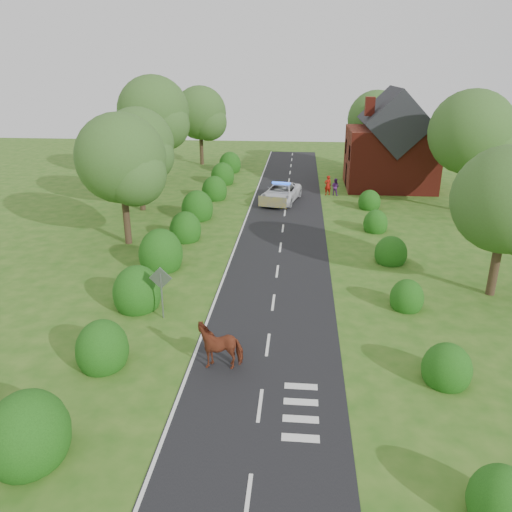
# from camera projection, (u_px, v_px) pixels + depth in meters

# --- Properties ---
(ground) EXTENTS (120.00, 120.00, 0.00)m
(ground) POSITION_uv_depth(u_px,v_px,m) (268.00, 345.00, 20.88)
(ground) COLOR #2C5E17
(road) EXTENTS (6.00, 70.00, 0.02)m
(road) POSITION_uv_depth(u_px,v_px,m) (282.00, 233.00, 34.83)
(road) COLOR black
(road) RESTS_ON ground
(road_markings) EXTENTS (4.96, 70.00, 0.01)m
(road_markings) POSITION_uv_depth(u_px,v_px,m) (257.00, 242.00, 33.03)
(road_markings) COLOR white
(road_markings) RESTS_ON road
(hedgerow_left) EXTENTS (2.75, 50.41, 3.00)m
(hedgerow_left) POSITION_uv_depth(u_px,v_px,m) (179.00, 235.00, 32.03)
(hedgerow_left) COLOR #1B4912
(hedgerow_left) RESTS_ON ground
(hedgerow_right) EXTENTS (2.10, 45.78, 2.10)m
(hedgerow_right) POSITION_uv_depth(u_px,v_px,m) (387.00, 247.00, 30.56)
(hedgerow_right) COLOR #1B4912
(hedgerow_right) RESTS_ON ground
(tree_left_a) EXTENTS (5.74, 5.60, 8.38)m
(tree_left_a) POSITION_uv_depth(u_px,v_px,m) (124.00, 162.00, 30.81)
(tree_left_a) COLOR #332316
(tree_left_a) RESTS_ON ground
(tree_left_b) EXTENTS (5.74, 5.60, 8.07)m
(tree_left_b) POSITION_uv_depth(u_px,v_px,m) (140.00, 147.00, 38.48)
(tree_left_b) COLOR #332316
(tree_left_b) RESTS_ON ground
(tree_left_c) EXTENTS (6.97, 6.80, 10.22)m
(tree_left_c) POSITION_uv_depth(u_px,v_px,m) (156.00, 115.00, 47.34)
(tree_left_c) COLOR #332316
(tree_left_c) RESTS_ON ground
(tree_left_d) EXTENTS (6.15, 6.00, 8.89)m
(tree_left_d) POSITION_uv_depth(u_px,v_px,m) (202.00, 115.00, 56.78)
(tree_left_d) COLOR #332316
(tree_left_d) RESTS_ON ground
(tree_right_a) EXTENTS (5.33, 5.20, 7.56)m
(tree_right_a) POSITION_uv_depth(u_px,v_px,m) (512.00, 205.00, 23.70)
(tree_right_a) COLOR #332316
(tree_right_a) RESTS_ON ground
(tree_right_b) EXTENTS (6.56, 6.40, 9.40)m
(tree_right_b) POSITION_uv_depth(u_px,v_px,m) (475.00, 136.00, 37.87)
(tree_right_b) COLOR #332316
(tree_right_b) RESTS_ON ground
(tree_right_c) EXTENTS (6.15, 6.00, 8.58)m
(tree_right_c) POSITION_uv_depth(u_px,v_px,m) (378.00, 121.00, 53.39)
(tree_right_c) COLOR #332316
(tree_right_c) RESTS_ON ground
(road_sign) EXTENTS (1.06, 0.08, 2.53)m
(road_sign) POSITION_uv_depth(u_px,v_px,m) (161.00, 285.00, 22.56)
(road_sign) COLOR gray
(road_sign) RESTS_ON ground
(house) EXTENTS (8.00, 7.40, 9.17)m
(house) POSITION_uv_depth(u_px,v_px,m) (391.00, 147.00, 46.63)
(house) COLOR maroon
(house) RESTS_ON ground
(cow) EXTENTS (2.21, 1.35, 1.48)m
(cow) POSITION_uv_depth(u_px,v_px,m) (220.00, 347.00, 19.35)
(cow) COLOR #5C3015
(cow) RESTS_ON ground
(police_van) EXTENTS (3.67, 6.06, 1.71)m
(police_van) POSITION_uv_depth(u_px,v_px,m) (281.00, 193.00, 42.46)
(police_van) COLOR silver
(police_van) RESTS_ON ground
(pedestrian_red) EXTENTS (0.76, 0.64, 1.78)m
(pedestrian_red) POSITION_uv_depth(u_px,v_px,m) (328.00, 185.00, 44.70)
(pedestrian_red) COLOR #98130A
(pedestrian_red) RESTS_ON ground
(pedestrian_purple) EXTENTS (0.93, 0.87, 1.53)m
(pedestrian_purple) POSITION_uv_depth(u_px,v_px,m) (335.00, 187.00, 44.70)
(pedestrian_purple) COLOR #592170
(pedestrian_purple) RESTS_ON ground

